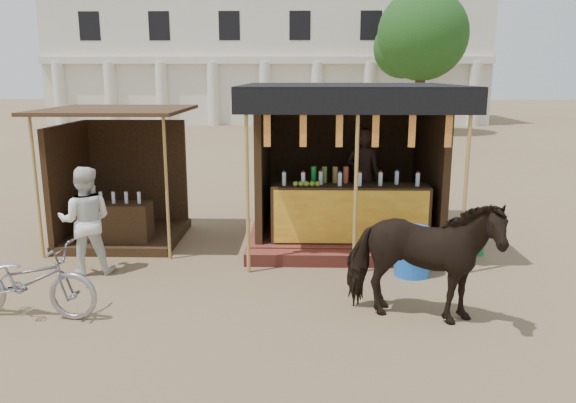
% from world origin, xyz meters
% --- Properties ---
extents(ground, '(120.00, 120.00, 0.00)m').
position_xyz_m(ground, '(0.00, 0.00, 0.00)').
color(ground, '#846B4C').
rests_on(ground, ground).
extents(main_stall, '(3.60, 3.61, 2.78)m').
position_xyz_m(main_stall, '(1.02, 3.36, 1.03)').
color(main_stall, brown).
rests_on(main_stall, ground).
extents(secondary_stall, '(2.40, 2.40, 2.38)m').
position_xyz_m(secondary_stall, '(-3.17, 3.24, 0.85)').
color(secondary_stall, '#3B2615').
rests_on(secondary_stall, ground).
extents(cow, '(2.02, 1.30, 1.57)m').
position_xyz_m(cow, '(1.64, -0.11, 0.79)').
color(cow, black).
rests_on(cow, ground).
extents(motorbike, '(1.85, 0.78, 0.95)m').
position_xyz_m(motorbike, '(-3.17, -0.12, 0.47)').
color(motorbike, gray).
rests_on(motorbike, ground).
extents(bystander, '(0.89, 0.75, 1.63)m').
position_xyz_m(bystander, '(-3.03, 1.48, 0.82)').
color(bystander, silver).
rests_on(bystander, ground).
extents(blue_barrel, '(0.67, 0.67, 0.74)m').
position_xyz_m(blue_barrel, '(1.86, 1.50, 0.37)').
color(blue_barrel, blue).
rests_on(blue_barrel, ground).
extents(red_crate, '(0.47, 0.43, 0.33)m').
position_xyz_m(red_crate, '(1.55, 2.00, 0.16)').
color(red_crate, maroon).
rests_on(red_crate, ground).
extents(cooler, '(0.68, 0.50, 0.46)m').
position_xyz_m(cooler, '(2.90, 2.60, 0.23)').
color(cooler, '#1B7B35').
rests_on(cooler, ground).
extents(background_building, '(26.00, 7.45, 8.18)m').
position_xyz_m(background_building, '(-2.00, 29.94, 3.98)').
color(background_building, silver).
rests_on(background_building, ground).
extents(tree, '(4.50, 4.40, 7.00)m').
position_xyz_m(tree, '(5.81, 22.14, 4.63)').
color(tree, '#382314').
rests_on(tree, ground).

